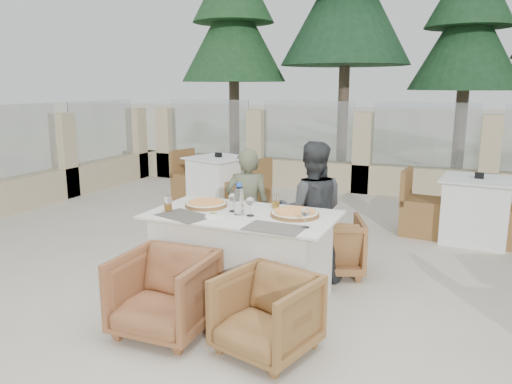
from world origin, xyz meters
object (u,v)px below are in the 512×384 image
at_px(beer_glass_left, 168,203).
at_px(bg_table_b, 476,210).
at_px(pizza_right, 295,213).
at_px(beer_glass_right, 276,201).
at_px(dining_table, 243,256).
at_px(wine_glass_corner, 305,216).
at_px(bg_table_a, 219,182).
at_px(water_bottle, 239,199).
at_px(wine_glass_near, 250,205).
at_px(armchair_far_left, 233,240).
at_px(armchair_near_left, 165,294).
at_px(diner_right, 312,211).
at_px(armchair_far_right, 331,245).
at_px(diner_left, 248,209).
at_px(olive_dish, 214,215).
at_px(pizza_left, 206,204).
at_px(wine_glass_centre, 233,201).
at_px(armchair_near_right, 266,314).

relative_size(beer_glass_left, bg_table_b, 0.08).
bearing_deg(pizza_right, beer_glass_right, 142.09).
height_order(dining_table, beer_glass_left, beer_glass_left).
height_order(wine_glass_corner, beer_glass_right, wine_glass_corner).
distance_m(pizza_right, bg_table_a, 3.63).
distance_m(water_bottle, wine_glass_near, 0.12).
bearing_deg(armchair_far_left, water_bottle, 124.68).
bearing_deg(beer_glass_left, bg_table_b, 47.55).
distance_m(armchair_near_left, diner_right, 1.67).
xyz_separation_m(dining_table, bg_table_a, (-1.75, 2.96, 0.00)).
relative_size(water_bottle, armchair_far_right, 0.44).
bearing_deg(armchair_near_left, dining_table, 69.81).
bearing_deg(pizza_right, diner_left, 139.47).
relative_size(dining_table, beer_glass_left, 11.61).
height_order(wine_glass_corner, bg_table_b, wine_glass_corner).
xyz_separation_m(olive_dish, diner_left, (-0.09, 0.90, -0.17)).
distance_m(olive_dish, armchair_near_left, 0.77).
distance_m(pizza_left, bg_table_b, 3.41).
xyz_separation_m(wine_glass_centre, beer_glass_left, (-0.53, -0.21, -0.02)).
height_order(pizza_left, wine_glass_near, wine_glass_near).
height_order(dining_table, olive_dish, olive_dish).
bearing_deg(dining_table, pizza_right, 12.27).
distance_m(armchair_near_left, bg_table_b, 4.03).
distance_m(pizza_left, diner_right, 1.01).
bearing_deg(bg_table_b, pizza_left, -128.03).
distance_m(olive_dish, armchair_near_right, 1.03).
relative_size(diner_left, bg_table_b, 0.76).
bearing_deg(dining_table, wine_glass_centre, 161.62).
height_order(armchair_near_left, bg_table_a, bg_table_a).
bearing_deg(beer_glass_right, pizza_left, -163.18).
distance_m(armchair_near_right, bg_table_a, 4.38).
height_order(armchair_far_right, diner_right, diner_right).
distance_m(wine_glass_centre, bg_table_b, 3.27).
bearing_deg(beer_glass_left, wine_glass_near, 10.37).
xyz_separation_m(wine_glass_near, armchair_near_right, (0.44, -0.73, -0.58)).
bearing_deg(wine_glass_centre, bg_table_a, 119.36).
xyz_separation_m(pizza_right, armchair_near_left, (-0.72, -0.90, -0.48)).
distance_m(water_bottle, armchair_near_left, 1.01).
distance_m(water_bottle, wine_glass_centre, 0.13).
bearing_deg(dining_table, diner_left, 110.33).
bearing_deg(pizza_left, armchair_far_right, 39.67).
relative_size(beer_glass_right, armchair_near_right, 0.22).
xyz_separation_m(wine_glass_corner, bg_table_b, (1.27, 2.78, -0.48)).
height_order(wine_glass_centre, armchair_far_right, wine_glass_centre).
distance_m(pizza_right, armchair_far_right, 0.96).
bearing_deg(water_bottle, armchair_far_right, 58.72).
relative_size(wine_glass_near, diner_left, 0.15).
distance_m(diner_right, bg_table_b, 2.43).
height_order(diner_left, diner_right, diner_right).
bearing_deg(diner_left, beer_glass_left, 49.35).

